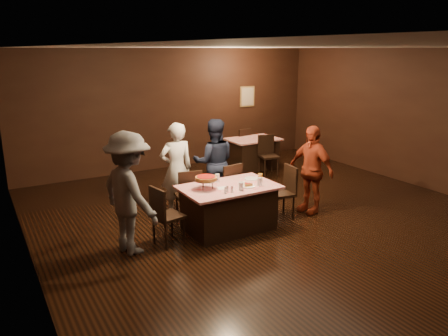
{
  "coord_description": "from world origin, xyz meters",
  "views": [
    {
      "loc": [
        -4.49,
        -5.23,
        2.98
      ],
      "look_at": [
        -0.85,
        1.01,
        1.0
      ],
      "focal_mm": 35.0,
      "sensor_mm": 36.0,
      "label": 1
    }
  ],
  "objects_px": {
    "diner_navy_hoodie": "(214,162)",
    "glass_back": "(217,178)",
    "chair_far_right": "(227,187)",
    "pizza_stand": "(206,178)",
    "chair_far_left": "(188,194)",
    "chair_end_left": "(168,215)",
    "diner_white_jacket": "(176,169)",
    "plate_empty": "(251,179)",
    "main_table": "(229,208)",
    "chair_end_right": "(281,192)",
    "glass_front_left": "(241,186)",
    "diner_red_shirt": "(311,169)",
    "back_table": "(253,153)",
    "glass_front_right": "(260,182)",
    "diner_grey_knit": "(129,193)",
    "glass_amber": "(260,178)",
    "chair_back_near": "(269,155)",
    "chair_back_far": "(240,145)"
  },
  "relations": [
    {
      "from": "diner_navy_hoodie",
      "to": "glass_back",
      "type": "xyz_separation_m",
      "value": [
        -0.45,
        -0.94,
        -0.01
      ]
    },
    {
      "from": "chair_far_right",
      "to": "pizza_stand",
      "type": "bearing_deg",
      "value": 34.51
    },
    {
      "from": "chair_far_left",
      "to": "glass_back",
      "type": "distance_m",
      "value": 0.68
    },
    {
      "from": "chair_far_right",
      "to": "glass_back",
      "type": "xyz_separation_m",
      "value": [
        -0.45,
        -0.45,
        0.37
      ]
    },
    {
      "from": "chair_end_left",
      "to": "diner_white_jacket",
      "type": "bearing_deg",
      "value": -40.58
    },
    {
      "from": "plate_empty",
      "to": "main_table",
      "type": "bearing_deg",
      "value": -164.74
    },
    {
      "from": "chair_end_right",
      "to": "glass_front_left",
      "type": "distance_m",
      "value": 1.15
    },
    {
      "from": "chair_far_left",
      "to": "diner_red_shirt",
      "type": "relative_size",
      "value": 0.58
    },
    {
      "from": "diner_white_jacket",
      "to": "chair_end_right",
      "type": "bearing_deg",
      "value": 147.29
    },
    {
      "from": "back_table",
      "to": "plate_empty",
      "type": "relative_size",
      "value": 5.2
    },
    {
      "from": "chair_end_left",
      "to": "glass_front_left",
      "type": "distance_m",
      "value": 1.24
    },
    {
      "from": "back_table",
      "to": "glass_front_right",
      "type": "bearing_deg",
      "value": -122.29
    },
    {
      "from": "chair_end_right",
      "to": "diner_white_jacket",
      "type": "distance_m",
      "value": 1.95
    },
    {
      "from": "glass_front_right",
      "to": "pizza_stand",
      "type": "bearing_deg",
      "value": 160.56
    },
    {
      "from": "glass_front_right",
      "to": "glass_back",
      "type": "distance_m",
      "value": 0.74
    },
    {
      "from": "glass_front_right",
      "to": "plate_empty",
      "type": "bearing_deg",
      "value": 75.96
    },
    {
      "from": "main_table",
      "to": "diner_grey_knit",
      "type": "height_order",
      "value": "diner_grey_knit"
    },
    {
      "from": "chair_end_left",
      "to": "chair_far_left",
      "type": "bearing_deg",
      "value": -53.41
    },
    {
      "from": "diner_white_jacket",
      "to": "glass_amber",
      "type": "relative_size",
      "value": 12.26
    },
    {
      "from": "chair_back_near",
      "to": "diner_red_shirt",
      "type": "relative_size",
      "value": 0.58
    },
    {
      "from": "glass_front_right",
      "to": "glass_front_left",
      "type": "bearing_deg",
      "value": -172.87
    },
    {
      "from": "back_table",
      "to": "chair_back_far",
      "type": "distance_m",
      "value": 0.61
    },
    {
      "from": "chair_back_far",
      "to": "pizza_stand",
      "type": "bearing_deg",
      "value": 41.69
    },
    {
      "from": "diner_grey_knit",
      "to": "chair_end_left",
      "type": "bearing_deg",
      "value": -106.08
    },
    {
      "from": "back_table",
      "to": "diner_grey_knit",
      "type": "distance_m",
      "value": 5.31
    },
    {
      "from": "back_table",
      "to": "chair_far_left",
      "type": "xyz_separation_m",
      "value": [
        -2.98,
        -2.37,
        0.09
      ]
    },
    {
      "from": "chair_end_left",
      "to": "glass_back",
      "type": "bearing_deg",
      "value": -84.44
    },
    {
      "from": "chair_end_right",
      "to": "chair_back_far",
      "type": "xyz_separation_m",
      "value": [
        1.48,
        3.72,
        0.0
      ]
    },
    {
      "from": "diner_white_jacket",
      "to": "diner_red_shirt",
      "type": "xyz_separation_m",
      "value": [
        2.19,
        -1.17,
        -0.03
      ]
    },
    {
      "from": "chair_back_far",
      "to": "diner_navy_hoodie",
      "type": "height_order",
      "value": "diner_navy_hoodie"
    },
    {
      "from": "diner_red_shirt",
      "to": "pizza_stand",
      "type": "distance_m",
      "value": 2.16
    },
    {
      "from": "chair_back_near",
      "to": "chair_end_left",
      "type": "bearing_deg",
      "value": -134.88
    },
    {
      "from": "glass_back",
      "to": "chair_far_right",
      "type": "bearing_deg",
      "value": 45.0
    },
    {
      "from": "main_table",
      "to": "chair_far_right",
      "type": "relative_size",
      "value": 1.68
    },
    {
      "from": "chair_back_far",
      "to": "diner_white_jacket",
      "type": "bearing_deg",
      "value": 31.33
    },
    {
      "from": "main_table",
      "to": "chair_back_near",
      "type": "bearing_deg",
      "value": 43.16
    },
    {
      "from": "chair_far_left",
      "to": "chair_back_near",
      "type": "distance_m",
      "value": 3.41
    },
    {
      "from": "chair_end_right",
      "to": "glass_back",
      "type": "bearing_deg",
      "value": -97.52
    },
    {
      "from": "chair_back_near",
      "to": "diner_grey_knit",
      "type": "bearing_deg",
      "value": -138.93
    },
    {
      "from": "chair_far_left",
      "to": "chair_far_right",
      "type": "bearing_deg",
      "value": -168.48
    },
    {
      "from": "glass_front_right",
      "to": "glass_amber",
      "type": "relative_size",
      "value": 1.0
    },
    {
      "from": "main_table",
      "to": "chair_back_far",
      "type": "distance_m",
      "value": 4.52
    },
    {
      "from": "chair_back_near",
      "to": "plate_empty",
      "type": "distance_m",
      "value": 3.06
    },
    {
      "from": "diner_red_shirt",
      "to": "diner_white_jacket",
      "type": "bearing_deg",
      "value": -128.21
    },
    {
      "from": "pizza_stand",
      "to": "glass_back",
      "type": "relative_size",
      "value": 2.71
    },
    {
      "from": "plate_empty",
      "to": "glass_front_left",
      "type": "height_order",
      "value": "glass_front_left"
    },
    {
      "from": "main_table",
      "to": "plate_empty",
      "type": "height_order",
      "value": "plate_empty"
    },
    {
      "from": "chair_end_left",
      "to": "diner_grey_knit",
      "type": "height_order",
      "value": "diner_grey_knit"
    },
    {
      "from": "diner_white_jacket",
      "to": "diner_red_shirt",
      "type": "distance_m",
      "value": 2.48
    },
    {
      "from": "back_table",
      "to": "chair_end_left",
      "type": "relative_size",
      "value": 1.37
    }
  ]
}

